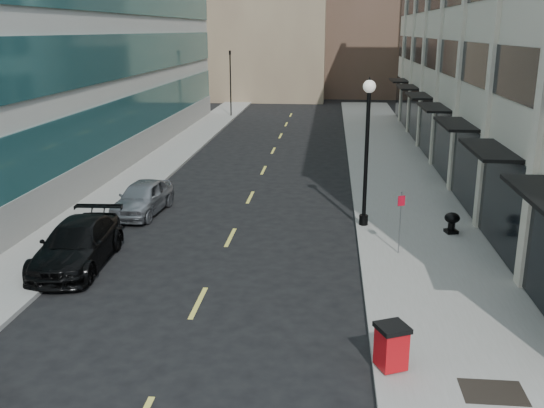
% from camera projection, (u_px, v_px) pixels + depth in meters
% --- Properties ---
extents(sidewalk_right, '(5.00, 80.00, 0.15)m').
position_uv_depth(sidewalk_right, '(405.00, 200.00, 29.02)').
color(sidewalk_right, gray).
rests_on(sidewalk_right, ground).
extents(sidewalk_left, '(3.00, 80.00, 0.15)m').
position_uv_depth(sidewalk_left, '(122.00, 193.00, 30.31)').
color(sidewalk_left, gray).
rests_on(sidewalk_left, ground).
extents(skyline_tan_far, '(12.00, 14.00, 22.00)m').
position_uv_depth(skyline_tan_far, '(204.00, 6.00, 83.45)').
color(skyline_tan_far, '#958261').
rests_on(skyline_tan_far, ground).
extents(skyline_stone, '(10.00, 14.00, 20.00)m').
position_uv_depth(skyline_stone, '(458.00, 11.00, 69.29)').
color(skyline_stone, beige).
rests_on(skyline_stone, ground).
extents(grate_far, '(1.40, 1.00, 0.01)m').
position_uv_depth(grate_far, '(493.00, 392.00, 13.49)').
color(grate_far, black).
rests_on(grate_far, sidewalk_right).
extents(road_centerline, '(0.15, 68.20, 0.01)m').
position_uv_depth(road_centerline, '(241.00, 215.00, 26.86)').
color(road_centerline, '#D8CC4C').
rests_on(road_centerline, ground).
extents(traffic_signal, '(0.66, 0.66, 6.98)m').
position_uv_depth(traffic_signal, '(230.00, 55.00, 55.43)').
color(traffic_signal, black).
rests_on(traffic_signal, ground).
extents(car_black_pickup, '(2.44, 5.40, 1.54)m').
position_uv_depth(car_black_pickup, '(77.00, 244.00, 20.97)').
color(car_black_pickup, black).
rests_on(car_black_pickup, ground).
extents(car_silver_sedan, '(2.11, 4.48, 1.48)m').
position_uv_depth(car_silver_sedan, '(143.00, 198.00, 26.92)').
color(car_silver_sedan, gray).
rests_on(car_silver_sedan, ground).
extents(trash_bin, '(0.92, 0.92, 1.13)m').
position_uv_depth(trash_bin, '(391.00, 345.00, 14.29)').
color(trash_bin, '#AC0B10').
rests_on(trash_bin, sidewalk_right).
extents(lamppost, '(0.50, 0.50, 6.04)m').
position_uv_depth(lamppost, '(367.00, 140.00, 24.12)').
color(lamppost, black).
rests_on(lamppost, sidewalk_right).
extents(sign_post, '(0.26, 0.13, 2.30)m').
position_uv_depth(sign_post, '(401.00, 214.00, 21.51)').
color(sign_post, slate).
rests_on(sign_post, sidewalk_right).
extents(urn_planter, '(0.60, 0.60, 0.83)m').
position_uv_depth(urn_planter, '(452.00, 221.00, 23.94)').
color(urn_planter, black).
rests_on(urn_planter, sidewalk_right).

